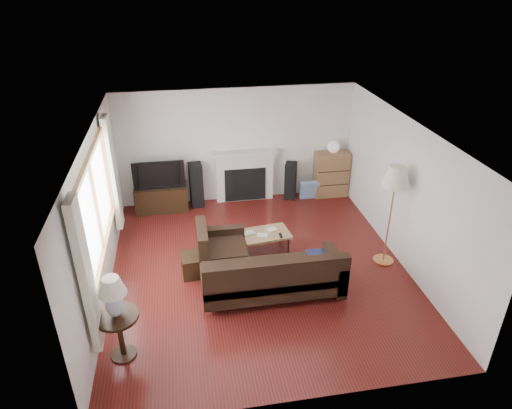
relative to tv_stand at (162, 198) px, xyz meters
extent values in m
cube|color=#591813|center=(1.67, -2.47, -0.27)|extent=(5.10, 5.60, 0.04)
cube|color=white|center=(1.67, -2.47, 2.23)|extent=(5.10, 5.60, 0.04)
cube|color=white|center=(1.67, 0.28, 0.98)|extent=(5.00, 0.04, 2.50)
cube|color=white|center=(1.67, -5.22, 0.98)|extent=(5.00, 0.04, 2.50)
cube|color=white|center=(-0.83, -2.47, 0.98)|extent=(0.04, 5.50, 2.50)
cube|color=white|center=(4.17, -2.47, 0.98)|extent=(0.04, 5.50, 2.50)
cube|color=brown|center=(-0.78, -2.67, 1.28)|extent=(0.12, 2.74, 1.54)
cube|color=white|center=(-0.73, -4.19, 1.13)|extent=(0.10, 0.35, 2.10)
cube|color=white|center=(-0.73, -1.15, 1.13)|extent=(0.10, 0.35, 2.10)
cube|color=white|center=(1.82, 0.17, 0.30)|extent=(1.40, 0.26, 1.15)
cube|color=black|center=(0.00, 0.00, 0.00)|extent=(1.10, 0.49, 0.55)
imported|color=black|center=(0.00, 0.00, 0.58)|extent=(1.05, 0.14, 0.61)
cube|color=black|center=(0.75, 0.08, 0.21)|extent=(0.29, 0.34, 0.97)
cube|color=black|center=(2.83, 0.07, 0.15)|extent=(0.32, 0.35, 0.84)
cube|color=olive|center=(3.76, 0.06, 0.24)|extent=(0.75, 0.36, 1.03)
sphere|color=white|center=(3.76, 0.06, 0.89)|extent=(0.26, 0.26, 0.26)
cube|color=black|center=(1.76, -3.16, 0.11)|extent=(2.41, 1.76, 0.78)
cube|color=#A17A4D|center=(1.80, -1.97, -0.08)|extent=(1.07, 0.67, 0.39)
cube|color=black|center=(0.57, -2.43, -0.09)|extent=(0.46, 0.46, 0.36)
cube|color=#C17D43|center=(3.89, -2.63, 0.64)|extent=(0.47, 0.47, 1.82)
cube|color=black|center=(-0.48, -4.12, 0.07)|extent=(0.56, 0.56, 0.70)
cube|color=silver|center=(-0.48, -4.12, 0.71)|extent=(0.36, 0.36, 0.58)
camera|label=1|loc=(0.51, -8.85, 4.42)|focal=32.00mm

